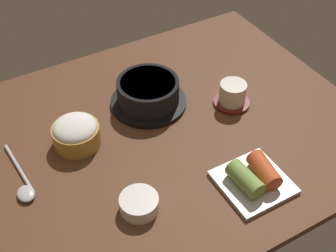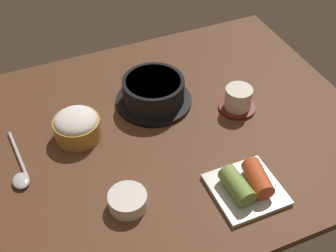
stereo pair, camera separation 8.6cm
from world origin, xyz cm
name	(u,v)px [view 1 (the left image)]	position (x,y,z in cm)	size (l,w,h in cm)	color
dining_table	(157,136)	(0.00, 0.00, 1.00)	(100.00, 76.00, 2.00)	#56331E
stone_pot	(148,93)	(3.38, 10.46, 5.47)	(19.29, 19.29, 7.00)	black
rice_bowl	(76,132)	(-17.50, 6.16, 5.40)	(10.94, 10.94, 6.77)	#B78C38
tea_cup_with_saucer	(233,96)	(21.75, -0.45, 4.95)	(9.23, 9.23, 6.22)	maroon
kimchi_plate	(254,178)	(10.45, -23.77, 3.99)	(14.12, 14.12, 5.08)	silver
side_bowl_near	(139,203)	(-13.51, -17.56, 3.75)	(7.99, 7.99, 3.25)	white
spoon	(23,185)	(-32.23, -0.42, 2.62)	(3.62, 18.50, 1.35)	#B7B7BC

